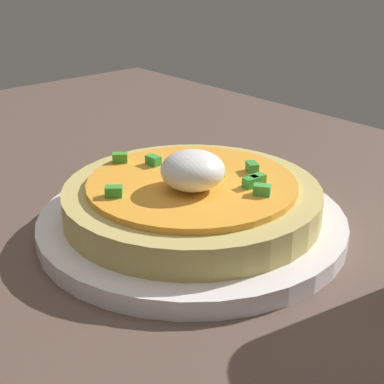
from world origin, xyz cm
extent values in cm
cube|color=brown|center=(0.00, 0.00, 1.13)|extent=(102.77, 64.81, 2.25)
cylinder|color=white|center=(6.24, -4.44, 3.00)|extent=(25.25, 25.25, 1.50)
cylinder|color=tan|center=(6.24, -4.44, 5.00)|extent=(20.91, 20.91, 2.49)
cylinder|color=#F49F30|center=(6.24, -4.44, 6.50)|extent=(16.96, 16.96, 0.51)
ellipsoid|color=white|center=(7.49, -5.47, 8.28)|extent=(4.98, 4.98, 3.04)
cube|color=green|center=(10.19, -1.08, 7.15)|extent=(0.97, 1.38, 0.80)
cube|color=green|center=(-1.10, -6.31, 7.15)|extent=(1.43, 1.50, 0.80)
cube|color=green|center=(1.36, -4.57, 7.15)|extent=(1.33, 0.88, 0.80)
cube|color=#2B8B37|center=(6.33, -2.28, 7.15)|extent=(1.50, 1.28, 0.80)
cube|color=green|center=(10.27, -1.83, 7.15)|extent=(0.94, 1.36, 0.80)
cube|color=green|center=(11.84, -2.31, 7.15)|extent=(1.51, 1.38, 0.80)
cube|color=green|center=(7.21, -2.70, 7.15)|extent=(0.99, 1.39, 0.80)
cube|color=green|center=(8.10, 0.60, 7.15)|extent=(1.51, 1.32, 0.80)
cube|color=green|center=(4.67, -10.90, 7.15)|extent=(1.43, 1.50, 0.80)
camera|label=1|loc=(38.16, -32.58, 24.37)|focal=53.69mm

